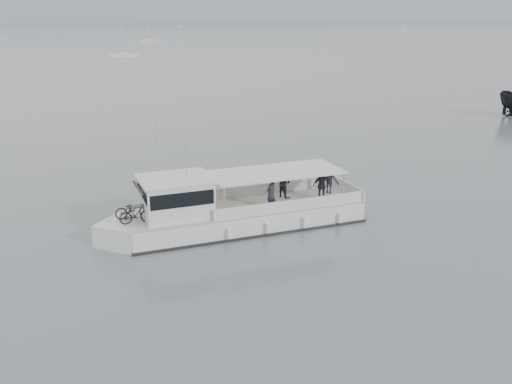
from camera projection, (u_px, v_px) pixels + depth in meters
name	position (u px, v px, depth m)	size (l,w,h in m)	color
ground	(312.00, 207.00, 28.69)	(1400.00, 1400.00, 0.00)	slate
headland	(12.00, 7.00, 514.16)	(1400.00, 90.00, 28.00)	#939EA8
tour_boat	(223.00, 212.00, 25.37)	(12.25, 3.48, 5.11)	white
moored_fleet	(27.00, 38.00, 211.04)	(440.21, 328.70, 10.59)	white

